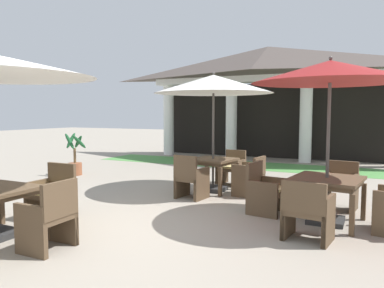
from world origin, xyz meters
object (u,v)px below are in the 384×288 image
object	(u,v)px
patio_chair_mid_right_north	(52,194)
patio_chair_mid_left_south	(307,212)
patio_chair_near_foreground_north	(231,169)
potted_palm_left_edge	(75,161)
patio_chair_near_foreground_east	(250,176)
patio_umbrella_mid_left	(330,73)
patio_chair_mid_left_west	(266,191)
patio_table_near_foreground	(213,163)
patio_chair_mid_left_north	(341,187)
patio_table_mid_left	(327,183)
patio_umbrella_near_foreground	(213,85)
patio_chair_near_foreground_south	(191,179)
patio_chair_mid_right_east	(49,218)

from	to	relation	value
patio_chair_mid_right_north	patio_chair_mid_left_south	bearing A→B (deg)	-170.08
patio_chair_near_foreground_north	potted_palm_left_edge	bearing A→B (deg)	15.91
patio_chair_near_foreground_east	patio_chair_near_foreground_north	distance (m)	1.29
patio_umbrella_mid_left	patio_chair_mid_left_west	distance (m)	2.24
patio_table_near_foreground	patio_chair_mid_left_south	xyz separation A→B (m)	(2.45, -2.46, -0.23)
patio_chair_mid_left_west	patio_chair_mid_right_north	xyz separation A→B (m)	(-3.12, -1.90, 0.01)
patio_chair_near_foreground_east	patio_chair_mid_left_south	bearing A→B (deg)	-139.44
patio_chair_mid_left_north	patio_table_mid_left	bearing A→B (deg)	90.00
patio_chair_near_foreground_east	patio_chair_near_foreground_north	size ratio (longest dim) A/B	1.01
patio_table_mid_left	patio_chair_near_foreground_east	bearing A→B (deg)	141.77
patio_chair_near_foreground_east	potted_palm_left_edge	size ratio (longest dim) A/B	0.69
patio_umbrella_near_foreground	patio_chair_near_foreground_east	bearing A→B (deg)	-7.20
patio_umbrella_near_foreground	patio_chair_mid_left_south	xyz separation A→B (m)	(2.45, -2.46, -1.97)
patio_umbrella_near_foreground	patio_table_mid_left	xyz separation A→B (m)	(2.58, -1.44, -1.74)
patio_table_mid_left	patio_chair_mid_left_west	distance (m)	1.06
patio_chair_mid_left_north	patio_chair_near_foreground_north	bearing A→B (deg)	-19.17
patio_chair_near_foreground_south	potted_palm_left_edge	size ratio (longest dim) A/B	0.75
patio_chair_mid_left_west	patio_table_mid_left	bearing A→B (deg)	90.00
patio_table_near_foreground	patio_chair_mid_left_west	bearing A→B (deg)	-39.85
patio_umbrella_near_foreground	patio_table_near_foreground	bearing A→B (deg)	-97.13
patio_chair_near_foreground_south	potted_palm_left_edge	world-z (taller)	potted_palm_left_edge
patio_table_near_foreground	patio_chair_mid_left_west	xyz separation A→B (m)	(1.56, -1.30, -0.24)
patio_chair_mid_left_south	patio_table_mid_left	bearing A→B (deg)	90.00
patio_chair_mid_left_west	patio_umbrella_mid_left	bearing A→B (deg)	90.00
patio_umbrella_near_foreground	patio_chair_mid_right_east	distance (m)	4.72
patio_chair_mid_left_north	patio_chair_mid_left_south	world-z (taller)	patio_chair_mid_left_north
patio_chair_mid_right_north	patio_chair_mid_left_west	bearing A→B (deg)	-149.19
patio_table_near_foreground	patio_umbrella_near_foreground	distance (m)	1.74
patio_chair_mid_left_north	patio_chair_mid_left_south	size ratio (longest dim) A/B	1.01
patio_umbrella_near_foreground	patio_chair_mid_right_east	xyz separation A→B (m)	(-0.48, -4.27, -1.96)
patio_chair_near_foreground_north	patio_chair_mid_right_east	world-z (taller)	patio_chair_mid_right_east
patio_chair_near_foreground_east	patio_table_mid_left	xyz separation A→B (m)	(1.68, -1.33, 0.23)
patio_table_near_foreground	patio_chair_mid_right_north	size ratio (longest dim) A/B	1.11
patio_umbrella_mid_left	patio_chair_mid_left_north	bearing A→B (deg)	82.22
patio_chair_near_foreground_north	patio_table_mid_left	size ratio (longest dim) A/B	0.73
patio_chair_mid_left_south	potted_palm_left_edge	world-z (taller)	potted_palm_left_edge
patio_chair_near_foreground_north	patio_table_mid_left	xyz separation A→B (m)	(2.47, -2.34, 0.25)
patio_chair_mid_right_north	patio_table_mid_left	bearing A→B (deg)	-157.55
patio_chair_mid_left_west	patio_umbrella_near_foreground	bearing A→B (deg)	-122.07
patio_chair_near_foreground_south	patio_chair_mid_left_west	distance (m)	1.72
patio_chair_near_foreground_north	patio_chair_mid_left_west	world-z (taller)	patio_chair_mid_left_west
patio_umbrella_mid_left	patio_chair_mid_right_east	distance (m)	4.61
patio_chair_mid_left_west	patio_chair_mid_right_east	bearing A→B (deg)	-26.62
patio_chair_near_foreground_south	patio_chair_mid_right_east	bearing A→B (deg)	-88.92
patio_chair_near_foreground_south	patio_chair_mid_left_north	size ratio (longest dim) A/B	1.05
patio_umbrella_near_foreground	patio_umbrella_mid_left	xyz separation A→B (m)	(2.58, -1.44, -0.00)
patio_table_near_foreground	patio_umbrella_mid_left	xyz separation A→B (m)	(2.58, -1.44, 1.74)
patio_table_near_foreground	patio_chair_mid_left_north	distance (m)	2.77
patio_chair_mid_right_east	patio_table_mid_left	bearing A→B (deg)	-47.85
patio_chair_near_foreground_south	patio_chair_mid_left_south	distance (m)	2.99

